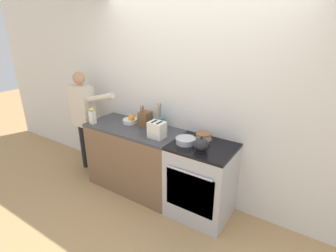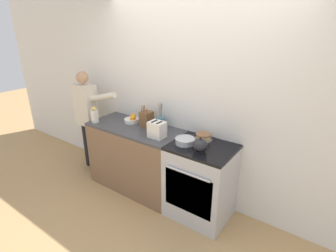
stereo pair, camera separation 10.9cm
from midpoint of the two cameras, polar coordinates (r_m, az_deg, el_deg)
ground_plane at (r=3.40m, az=-1.75°, el=-18.93°), size 16.00×16.00×0.00m
wall_back at (r=3.23m, az=4.25°, el=5.22°), size 8.00×0.04×2.60m
counter_cabinet at (r=3.69m, az=-8.02°, el=-6.91°), size 1.31×0.59×0.92m
stove_range at (r=3.19m, az=6.21°, el=-11.77°), size 0.72×0.63×0.92m
layer_cake at (r=3.10m, az=6.67°, el=-2.31°), size 0.22×0.22×0.08m
tea_kettle at (r=2.83m, az=6.19°, el=-4.09°), size 0.20×0.16×0.16m
mixing_bowl at (r=2.99m, az=2.80°, el=-3.19°), size 0.23×0.23×0.07m
knife_block at (r=3.47m, az=-5.84°, el=1.51°), size 0.13×0.16×0.29m
utensil_crock at (r=3.40m, az=-2.64°, el=0.83°), size 0.12×0.12×0.34m
fruit_bowl at (r=3.63m, az=-9.02°, el=1.31°), size 0.20×0.20×0.12m
toaster at (r=3.12m, az=-3.41°, el=-0.83°), size 0.20×0.16×0.20m
milk_carton at (r=3.70m, az=-16.95°, el=2.12°), size 0.07×0.07×0.23m
person_baker at (r=4.16m, az=-18.58°, el=2.49°), size 0.91×0.20×1.56m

